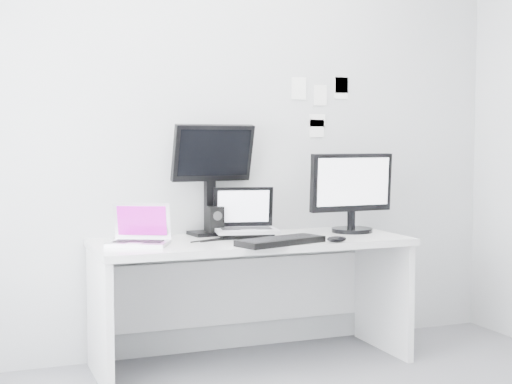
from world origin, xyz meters
The scene contains 15 objects.
back_wall centered at (0.00, 1.60, 1.35)m, with size 3.60×3.60×0.00m, color #B7B9BB.
desk centered at (0.00, 1.25, 0.36)m, with size 1.80×0.70×0.73m, color silver.
macbook centered at (-0.66, 1.22, 0.85)m, with size 0.32×0.24×0.24m, color silver.
speaker centered at (-0.15, 1.46, 0.82)m, with size 0.09×0.09×0.17m, color black.
dell_laptop centered at (0.00, 1.32, 0.88)m, with size 0.36×0.28×0.30m, color #A1A3A8.
rear_monitor centered at (-0.15, 1.51, 1.07)m, with size 0.50×0.18×0.68m, color black.
samsung_monitor centered at (0.69, 1.32, 0.98)m, with size 0.55×0.25×0.50m, color black.
keyboard centered at (0.07, 0.99, 0.75)m, with size 0.51×0.18×0.03m, color black.
mouse centered at (0.39, 0.94, 0.75)m, with size 0.11×0.07×0.04m, color black.
wall_note_0 centered at (0.45, 1.59, 1.62)m, with size 0.10×0.00×0.14m, color white.
wall_note_1 centered at (0.60, 1.59, 1.58)m, with size 0.09×0.00×0.13m, color white.
wall_note_2 centered at (0.75, 1.59, 1.63)m, with size 0.10×0.00×0.14m, color white.
wall_note_3 centered at (0.58, 1.59, 1.42)m, with size 0.11×0.00×0.08m, color white.
wall_note_4 centered at (0.75, 1.59, 1.65)m, with size 0.09×0.00×0.10m, color white.
wall_note_5 centered at (0.58, 1.59, 1.37)m, with size 0.10×0.00×0.11m, color white.
Camera 1 is at (-1.51, -2.72, 1.30)m, focal length 52.41 mm.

